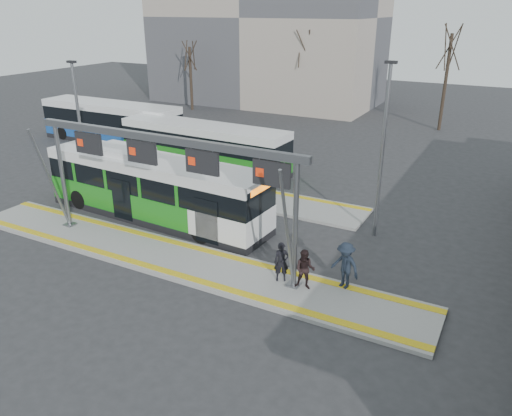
% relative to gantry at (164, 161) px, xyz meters
% --- Properties ---
extents(ground, '(120.00, 120.00, 0.00)m').
position_rel_gantry_xyz_m(ground, '(0.35, -0.25, -4.30)').
color(ground, '#2D2D30').
rests_on(ground, ground).
extents(platform_main, '(22.00, 3.00, 0.15)m').
position_rel_gantry_xyz_m(platform_main, '(0.35, -0.25, -4.22)').
color(platform_main, gray).
rests_on(platform_main, ground).
extents(platform_second, '(20.00, 3.00, 0.15)m').
position_rel_gantry_xyz_m(platform_second, '(-3.65, 7.75, -4.22)').
color(platform_second, gray).
rests_on(platform_second, ground).
extents(tactile_main, '(22.00, 2.65, 0.02)m').
position_rel_gantry_xyz_m(tactile_main, '(0.35, -0.25, -4.14)').
color(tactile_main, yellow).
rests_on(tactile_main, platform_main).
extents(tactile_second, '(20.00, 0.35, 0.02)m').
position_rel_gantry_xyz_m(tactile_second, '(-3.65, 8.90, -4.14)').
color(tactile_second, yellow).
rests_on(tactile_second, platform_second).
extents(gantry, '(13.00, 1.68, 5.20)m').
position_rel_gantry_xyz_m(gantry, '(0.00, 0.00, 0.00)').
color(gantry, slate).
rests_on(gantry, platform_main).
extents(apartment_block, '(24.50, 12.50, 18.40)m').
position_rel_gantry_xyz_m(apartment_block, '(-13.65, 35.75, 4.91)').
color(apartment_block, '#A49789').
rests_on(apartment_block, ground).
extents(hero_bus, '(12.60, 3.27, 3.43)m').
position_rel_gantry_xyz_m(hero_bus, '(-3.25, 3.10, -2.73)').
color(hero_bus, black).
rests_on(hero_bus, ground).
extents(bg_bus_green, '(11.96, 2.92, 2.97)m').
position_rel_gantry_xyz_m(bg_bus_green, '(-5.71, 11.22, -2.83)').
color(bg_bus_green, black).
rests_on(bg_bus_green, ground).
extents(bg_bus_blue, '(12.02, 2.75, 3.13)m').
position_rel_gantry_xyz_m(bg_bus_blue, '(-15.99, 13.53, -2.75)').
color(bg_bus_blue, black).
rests_on(bg_bus_blue, ground).
extents(passenger_a, '(0.69, 0.61, 1.60)m').
position_rel_gantry_xyz_m(passenger_a, '(5.26, 0.18, -3.35)').
color(passenger_a, black).
rests_on(passenger_a, platform_main).
extents(passenger_b, '(0.90, 0.78, 1.59)m').
position_rel_gantry_xyz_m(passenger_b, '(6.29, 0.05, -3.35)').
color(passenger_b, black).
rests_on(passenger_b, platform_main).
extents(passenger_c, '(1.35, 1.03, 1.86)m').
position_rel_gantry_xyz_m(passenger_c, '(7.58, 0.85, -3.22)').
color(passenger_c, '#19212E').
rests_on(passenger_c, platform_main).
extents(tree_left, '(1.40, 1.40, 8.35)m').
position_rel_gantry_xyz_m(tree_left, '(-6.84, 30.08, 2.03)').
color(tree_left, '#382B21').
rests_on(tree_left, ground).
extents(tree_mid, '(1.40, 1.40, 9.09)m').
position_rel_gantry_xyz_m(tree_mid, '(6.17, 30.26, 2.59)').
color(tree_mid, '#382B21').
rests_on(tree_mid, ground).
extents(tree_far, '(1.40, 1.40, 7.12)m').
position_rel_gantry_xyz_m(tree_far, '(-18.20, 27.59, 1.10)').
color(tree_far, '#382B21').
rests_on(tree_far, ground).
extents(lamp_west, '(0.50, 0.25, 7.47)m').
position_rel_gantry_xyz_m(lamp_west, '(-8.73, 3.82, -0.32)').
color(lamp_west, slate).
rests_on(lamp_west, ground).
extents(lamp_east, '(0.50, 0.25, 8.00)m').
position_rel_gantry_xyz_m(lamp_east, '(7.24, 6.29, -0.06)').
color(lamp_east, slate).
rests_on(lamp_east, ground).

